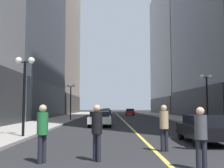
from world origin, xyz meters
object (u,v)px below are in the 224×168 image
pedestrian_in_tan_trench (164,124)px  street_lamp_right_mid (207,88)px  car_green (105,113)px  pedestrian_with_orange_bag (201,133)px  car_yellow (107,111)px  street_lamp_left_far (71,94)px  car_red (130,112)px  pedestrian_in_green_parka (42,129)px  street_lamp_left_near (25,78)px  car_navy (105,114)px  pedestrian_in_black_coat (97,128)px  car_white (100,118)px  car_black (204,128)px

pedestrian_in_tan_trench → street_lamp_right_mid: size_ratio=0.40×
car_green → pedestrian_with_orange_bag: 37.03m
car_green → car_yellow: bearing=89.6°
pedestrian_with_orange_bag → street_lamp_left_far: size_ratio=0.39×
car_red → street_lamp_left_far: size_ratio=1.09×
car_yellow → pedestrian_in_green_parka: pedestrian_in_green_parka is taller
pedestrian_in_green_parka → street_lamp_left_far: (-2.56, 23.54, 2.21)m
street_lamp_left_near → car_navy: bearing=78.6°
pedestrian_in_tan_trench → street_lamp_left_near: bearing=149.0°
car_yellow → pedestrian_in_green_parka: 54.58m
car_navy → pedestrian_in_green_parka: pedestrian_in_green_parka is taller
pedestrian_with_orange_bag → pedestrian_in_black_coat: size_ratio=0.96×
pedestrian_in_green_parka → car_navy: bearing=86.8°
street_lamp_left_near → street_lamp_right_mid: (12.80, 7.64, 0.00)m
car_white → street_lamp_right_mid: street_lamp_right_mid is taller
car_white → street_lamp_left_near: 10.27m
street_lamp_left_far → pedestrian_in_tan_trench: bearing=-72.5°
car_navy → pedestrian_in_green_parka: 26.15m
car_black → pedestrian_in_green_parka: (-6.54, -4.31, 0.33)m
car_navy → car_yellow: 28.46m
car_green → street_lamp_left_near: size_ratio=1.05×
car_navy → pedestrian_in_black_coat: bearing=-89.5°
pedestrian_in_green_parka → street_lamp_right_mid: (10.24, 13.78, 2.21)m
car_black → street_lamp_left_far: (-9.10, 19.23, 2.54)m
car_yellow → pedestrian_in_black_coat: bearing=-89.8°
car_green → car_navy: bearing=-89.1°
pedestrian_with_orange_bag → street_lamp_left_near: bearing=135.2°
pedestrian_in_green_parka → pedestrian_in_black_coat: bearing=8.8°
car_red → street_lamp_right_mid: (4.03, -31.28, 2.54)m
car_navy → street_lamp_right_mid: bearing=-54.5°
car_red → car_yellow: same height
car_white → pedestrian_in_black_coat: bearing=-88.4°
car_black → street_lamp_right_mid: bearing=68.7°
car_yellow → street_lamp_left_far: street_lamp_left_far is taller
car_green → street_lamp_right_mid: bearing=-68.1°
car_black → street_lamp_right_mid: 10.48m
street_lamp_right_mid → pedestrian_with_orange_bag: bearing=-111.1°
car_white → street_lamp_right_mid: 9.48m
car_yellow → car_navy: bearing=-90.0°
car_navy → pedestrian_in_green_parka: size_ratio=2.32×
pedestrian_with_orange_bag → car_black: bearing=69.3°
car_green → car_yellow: (0.13, 18.61, 0.00)m
car_navy → car_yellow: size_ratio=0.90×
car_red → pedestrian_in_tan_trench: 43.01m
car_black → street_lamp_left_far: size_ratio=0.94×
street_lamp_left_far → car_white: bearing=-65.1°
car_black → car_red: (-0.33, 40.75, 0.00)m
car_black → car_green: 32.08m
car_white → street_lamp_left_far: 9.39m
pedestrian_in_black_coat → street_lamp_left_far: bearing=100.3°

